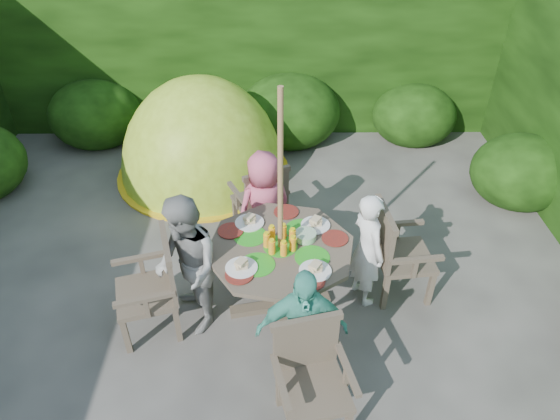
{
  "coord_description": "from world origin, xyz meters",
  "views": [
    {
      "loc": [
        0.4,
        -3.26,
        3.55
      ],
      "look_at": [
        0.43,
        0.38,
        0.85
      ],
      "focal_mm": 32.0,
      "sensor_mm": 36.0,
      "label": 1
    }
  ],
  "objects_px": {
    "garden_chair_right": "(397,252)",
    "child_right": "(367,249)",
    "dome_tent": "(204,172)",
    "child_left": "(187,267)",
    "garden_chair_left": "(154,286)",
    "garden_chair_back": "(262,200)",
    "patio_table": "(281,256)",
    "child_back": "(264,207)",
    "parasol_pole": "(280,215)",
    "child_front": "(302,331)",
    "garden_chair_front": "(311,376)"
  },
  "relations": [
    {
      "from": "garden_chair_right",
      "to": "child_right",
      "type": "xyz_separation_m",
      "value": [
        -0.29,
        -0.06,
        0.09
      ]
    },
    {
      "from": "dome_tent",
      "to": "child_left",
      "type": "bearing_deg",
      "value": -88.13
    },
    {
      "from": "garden_chair_left",
      "to": "child_right",
      "type": "relative_size",
      "value": 0.79
    },
    {
      "from": "garden_chair_back",
      "to": "child_left",
      "type": "xyz_separation_m",
      "value": [
        -0.59,
        -1.24,
        0.2
      ]
    },
    {
      "from": "child_right",
      "to": "child_left",
      "type": "distance_m",
      "value": 1.6
    },
    {
      "from": "patio_table",
      "to": "child_back",
      "type": "height_order",
      "value": "child_back"
    },
    {
      "from": "parasol_pole",
      "to": "child_right",
      "type": "distance_m",
      "value": 0.95
    },
    {
      "from": "child_front",
      "to": "dome_tent",
      "type": "height_order",
      "value": "dome_tent"
    },
    {
      "from": "dome_tent",
      "to": "child_back",
      "type": "bearing_deg",
      "value": -65.34
    },
    {
      "from": "child_right",
      "to": "child_back",
      "type": "height_order",
      "value": "child_back"
    },
    {
      "from": "garden_chair_back",
      "to": "child_right",
      "type": "height_order",
      "value": "child_right"
    },
    {
      "from": "parasol_pole",
      "to": "child_back",
      "type": "distance_m",
      "value": 0.94
    },
    {
      "from": "garden_chair_front",
      "to": "child_right",
      "type": "xyz_separation_m",
      "value": [
        0.58,
        1.24,
        0.12
      ]
    },
    {
      "from": "garden_chair_left",
      "to": "child_right",
      "type": "xyz_separation_m",
      "value": [
        1.86,
        0.36,
        0.09
      ]
    },
    {
      "from": "child_right",
      "to": "child_front",
      "type": "bearing_deg",
      "value": 122.76
    },
    {
      "from": "child_left",
      "to": "garden_chair_right",
      "type": "bearing_deg",
      "value": 78.48
    },
    {
      "from": "child_left",
      "to": "child_back",
      "type": "distance_m",
      "value": 1.13
    },
    {
      "from": "garden_chair_back",
      "to": "child_right",
      "type": "distance_m",
      "value": 1.36
    },
    {
      "from": "garden_chair_left",
      "to": "child_left",
      "type": "relative_size",
      "value": 0.69
    },
    {
      "from": "garden_chair_left",
      "to": "child_front",
      "type": "xyz_separation_m",
      "value": [
        1.23,
        -0.58,
        0.1
      ]
    },
    {
      "from": "parasol_pole",
      "to": "child_back",
      "type": "bearing_deg",
      "value": 101.03
    },
    {
      "from": "parasol_pole",
      "to": "child_front",
      "type": "height_order",
      "value": "parasol_pole"
    },
    {
      "from": "child_right",
      "to": "child_left",
      "type": "height_order",
      "value": "child_left"
    },
    {
      "from": "parasol_pole",
      "to": "child_left",
      "type": "height_order",
      "value": "parasol_pole"
    },
    {
      "from": "garden_chair_right",
      "to": "parasol_pole",
      "type": "bearing_deg",
      "value": 95.08
    },
    {
      "from": "patio_table",
      "to": "dome_tent",
      "type": "xyz_separation_m",
      "value": [
        -1.0,
        2.4,
        -0.64
      ]
    },
    {
      "from": "child_front",
      "to": "child_left",
      "type": "bearing_deg",
      "value": 143.33
    },
    {
      "from": "garden_chair_front",
      "to": "child_right",
      "type": "relative_size",
      "value": 0.75
    },
    {
      "from": "child_front",
      "to": "garden_chair_front",
      "type": "bearing_deg",
      "value": -82.24
    },
    {
      "from": "parasol_pole",
      "to": "child_front",
      "type": "bearing_deg",
      "value": -78.97
    },
    {
      "from": "garden_chair_right",
      "to": "child_right",
      "type": "relative_size",
      "value": 0.8
    },
    {
      "from": "child_left",
      "to": "child_right",
      "type": "bearing_deg",
      "value": 78.28
    },
    {
      "from": "garden_chair_right",
      "to": "child_right",
      "type": "distance_m",
      "value": 0.31
    },
    {
      "from": "dome_tent",
      "to": "child_front",
      "type": "bearing_deg",
      "value": -73.0
    },
    {
      "from": "parasol_pole",
      "to": "child_back",
      "type": "relative_size",
      "value": 1.82
    },
    {
      "from": "child_left",
      "to": "dome_tent",
      "type": "bearing_deg",
      "value": 161.86
    },
    {
      "from": "parasol_pole",
      "to": "garden_chair_front",
      "type": "relative_size",
      "value": 2.51
    },
    {
      "from": "garden_chair_right",
      "to": "dome_tent",
      "type": "height_order",
      "value": "dome_tent"
    },
    {
      "from": "patio_table",
      "to": "child_right",
      "type": "relative_size",
      "value": 1.31
    },
    {
      "from": "parasol_pole",
      "to": "child_left",
      "type": "bearing_deg",
      "value": -168.97
    },
    {
      "from": "garden_chair_front",
      "to": "child_left",
      "type": "relative_size",
      "value": 0.65
    },
    {
      "from": "garden_chair_back",
      "to": "dome_tent",
      "type": "distance_m",
      "value": 1.61
    },
    {
      "from": "garden_chair_right",
      "to": "garden_chair_left",
      "type": "xyz_separation_m",
      "value": [
        -2.15,
        -0.42,
        -0.0
      ]
    },
    {
      "from": "garden_chair_front",
      "to": "child_front",
      "type": "height_order",
      "value": "child_front"
    },
    {
      "from": "child_right",
      "to": "dome_tent",
      "type": "relative_size",
      "value": 0.45
    },
    {
      "from": "garden_chair_back",
      "to": "child_front",
      "type": "bearing_deg",
      "value": 74.4
    },
    {
      "from": "parasol_pole",
      "to": "garden_chair_front",
      "type": "distance_m",
      "value": 1.27
    },
    {
      "from": "patio_table",
      "to": "child_left",
      "type": "xyz_separation_m",
      "value": [
        -0.79,
        -0.15,
        0.03
      ]
    },
    {
      "from": "child_front",
      "to": "dome_tent",
      "type": "bearing_deg",
      "value": 107.06
    },
    {
      "from": "garden_chair_left",
      "to": "child_right",
      "type": "height_order",
      "value": "child_right"
    }
  ]
}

